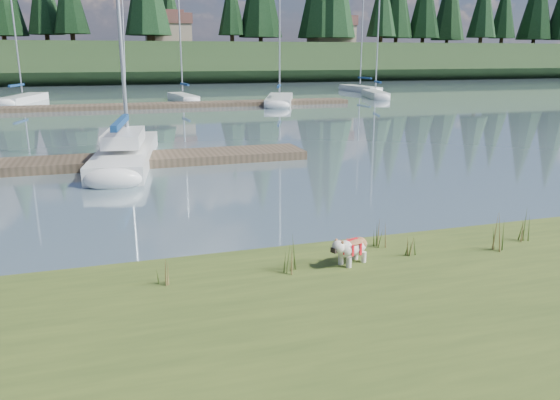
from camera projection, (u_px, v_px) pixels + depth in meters
name	position (u px, v px, depth m)	size (l,w,h in m)	color
ground	(150.00, 108.00, 39.08)	(200.00, 200.00, 0.00)	slate
bank	(404.00, 399.00, 5.83)	(60.00, 9.00, 0.35)	#45561F
ridge	(126.00, 63.00, 78.08)	(200.00, 20.00, 5.00)	#1E3118
bulldog	(352.00, 247.00, 9.04)	(0.81, 0.54, 0.48)	silver
sailboat_main	(128.00, 148.00, 19.95)	(2.89, 8.82, 12.49)	silver
dock_near	(76.00, 163.00, 18.52)	(16.00, 2.00, 0.30)	#4C3D2C
dock_far	(178.00, 105.00, 39.61)	(26.00, 2.20, 0.30)	#4C3D2C
sailboat_bg_1	(26.00, 98.00, 43.89)	(3.37, 8.23, 12.04)	silver
sailboat_bg_2	(181.00, 97.00, 44.78)	(2.00, 6.58, 9.90)	silver
sailboat_bg_3	(280.00, 99.00, 43.11)	(4.84, 9.37, 13.51)	silver
sailboat_bg_4	(374.00, 93.00, 48.55)	(3.01, 6.76, 9.96)	silver
sailboat_bg_5	(357.00, 88.00, 56.39)	(1.98, 7.35, 10.47)	silver
weed_0	(292.00, 257.00, 8.66)	(0.17, 0.14, 0.63)	#475B23
weed_1	(379.00, 235.00, 9.87)	(0.17, 0.14, 0.51)	#475B23
weed_2	(500.00, 232.00, 9.69)	(0.17, 0.14, 0.77)	#475B23
weed_3	(164.00, 271.00, 8.28)	(0.17, 0.14, 0.48)	#475B23
weed_4	(411.00, 246.00, 9.50)	(0.17, 0.14, 0.38)	#475B23
weed_5	(524.00, 227.00, 10.16)	(0.17, 0.14, 0.65)	#475B23
mud_lip	(281.00, 263.00, 9.91)	(60.00, 0.50, 0.14)	#33281C
conifer_5	(231.00, 2.00, 77.46)	(3.96, 3.96, 10.35)	#382619
conifer_8	(484.00, 3.00, 85.99)	(4.62, 4.62, 11.77)	#382619
house_1	(168.00, 28.00, 76.71)	(6.30, 5.30, 4.65)	gray
house_2	(331.00, 29.00, 81.75)	(6.30, 5.30, 4.65)	gray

